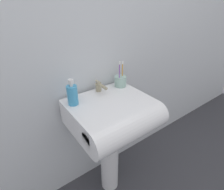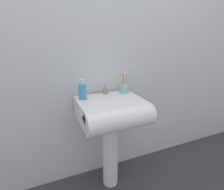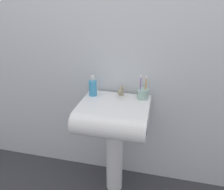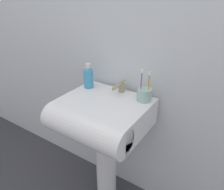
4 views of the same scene
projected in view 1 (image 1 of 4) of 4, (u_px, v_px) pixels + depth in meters
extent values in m
plane|color=#38383D|center=(110.00, 183.00, 1.53)|extent=(6.00, 6.00, 0.00)
cube|color=silver|center=(87.00, 38.00, 1.13)|extent=(5.00, 0.05, 2.40)
cylinder|color=white|center=(109.00, 156.00, 1.37)|extent=(0.14, 0.14, 0.68)
cube|color=white|center=(109.00, 112.00, 1.17)|extent=(0.52, 0.40, 0.17)
cylinder|color=white|center=(129.00, 127.00, 1.03)|extent=(0.52, 0.17, 0.17)
cylinder|color=tan|center=(98.00, 87.00, 1.23)|extent=(0.04, 0.04, 0.06)
cylinder|color=tan|center=(102.00, 86.00, 1.18)|extent=(0.02, 0.10, 0.02)
cube|color=tan|center=(98.00, 82.00, 1.21)|extent=(0.01, 0.06, 0.01)
cylinder|color=#99BFB2|center=(120.00, 81.00, 1.30)|extent=(0.09, 0.09, 0.08)
cylinder|color=purple|center=(119.00, 75.00, 1.25)|extent=(0.01, 0.01, 0.16)
cube|color=white|center=(120.00, 63.00, 1.21)|extent=(0.01, 0.01, 0.02)
cylinder|color=orange|center=(122.00, 74.00, 1.29)|extent=(0.01, 0.01, 0.15)
cube|color=white|center=(123.00, 63.00, 1.25)|extent=(0.01, 0.01, 0.02)
cylinder|color=#3F99CC|center=(72.00, 95.00, 1.06)|extent=(0.06, 0.06, 0.12)
cylinder|color=silver|center=(71.00, 85.00, 1.03)|extent=(0.02, 0.02, 0.01)
cylinder|color=silver|center=(71.00, 82.00, 1.02)|extent=(0.03, 0.03, 0.03)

